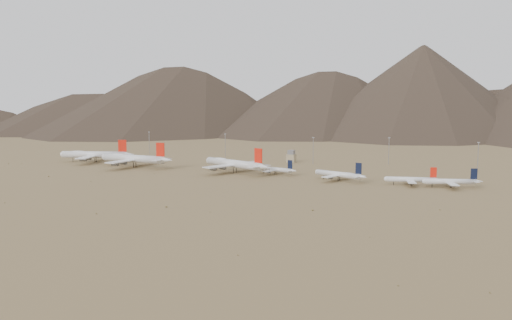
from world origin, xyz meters
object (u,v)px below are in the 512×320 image
at_px(widebody_west, 94,155).
at_px(control_tower, 291,157).
at_px(widebody_centre, 134,158).
at_px(narrowbody_a, 276,169).
at_px(widebody_east, 234,164).
at_px(narrowbody_b, 339,175).

height_order(widebody_west, control_tower, widebody_west).
xyz_separation_m(widebody_centre, narrowbody_a, (134.44, 11.52, -3.92)).
bearing_deg(widebody_west, widebody_centre, -32.61).
distance_m(widebody_east, control_tower, 89.87).
xyz_separation_m(narrowbody_a, narrowbody_b, (56.35, -11.56, 0.77)).
height_order(narrowbody_b, control_tower, narrowbody_b).
relative_size(widebody_east, narrowbody_b, 1.63).
bearing_deg(narrowbody_a, widebody_west, -169.05).
relative_size(widebody_centre, widebody_east, 1.10).
distance_m(widebody_centre, widebody_east, 99.25).
xyz_separation_m(widebody_west, narrowbody_a, (193.26, -2.68, -3.57)).
bearing_deg(narrowbody_a, widebody_centre, -163.35).
height_order(widebody_centre, narrowbody_a, widebody_centre).
bearing_deg(control_tower, widebody_west, -155.53).
bearing_deg(narrowbody_a, widebody_east, -159.72).
xyz_separation_m(widebody_centre, widebody_east, (99.05, 6.21, -0.33)).
height_order(widebody_east, control_tower, widebody_east).
xyz_separation_m(widebody_east, control_tower, (17.99, 88.02, -2.41)).
xyz_separation_m(widebody_centre, control_tower, (117.04, 94.23, -2.74)).
xyz_separation_m(widebody_west, widebody_centre, (58.82, -14.20, 0.34)).
height_order(widebody_centre, narrowbody_b, widebody_centre).
relative_size(widebody_west, widebody_east, 1.01).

